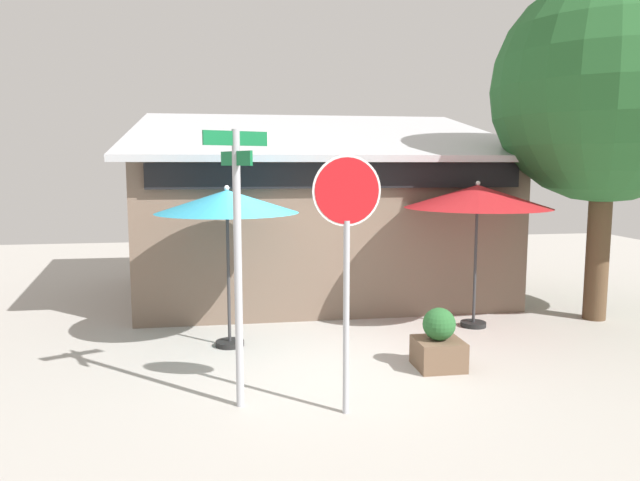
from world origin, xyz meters
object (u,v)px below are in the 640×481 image
stop_sign (347,236)px  patio_umbrella_teal_left (227,203)px  shade_tree (626,94)px  street_sign_post (238,244)px  patio_umbrella_crimson_center (478,197)px  sidewalk_planter (439,343)px

stop_sign → patio_umbrella_teal_left: stop_sign is taller
patio_umbrella_teal_left → shade_tree: (6.85, 0.48, 1.78)m
street_sign_post → patio_umbrella_crimson_center: (4.10, 2.82, 0.33)m
patio_umbrella_teal_left → patio_umbrella_crimson_center: 4.23m
street_sign_post → patio_umbrella_crimson_center: 4.98m
patio_umbrella_teal_left → sidewalk_planter: patio_umbrella_teal_left is taller
patio_umbrella_crimson_center → shade_tree: size_ratio=0.41×
street_sign_post → stop_sign: (1.17, -0.39, 0.11)m
shade_tree → sidewalk_planter: bearing=-154.1°
stop_sign → patio_umbrella_crimson_center: size_ratio=1.15×
patio_umbrella_crimson_center → shade_tree: bearing=0.2°
patio_umbrella_crimson_center → shade_tree: (2.65, 0.01, 1.76)m
stop_sign → shade_tree: size_ratio=0.48×
shade_tree → stop_sign: bearing=-150.0°
street_sign_post → sidewalk_planter: size_ratio=3.76×
patio_umbrella_crimson_center → patio_umbrella_teal_left: bearing=-173.6°
sidewalk_planter → shade_tree: bearing=25.9°
patio_umbrella_crimson_center → shade_tree: shade_tree is taller
shade_tree → sidewalk_planter: (-4.01, -1.94, -3.65)m
street_sign_post → sidewalk_planter: 3.28m
street_sign_post → sidewalk_planter: street_sign_post is taller
patio_umbrella_teal_left → shade_tree: shade_tree is taller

